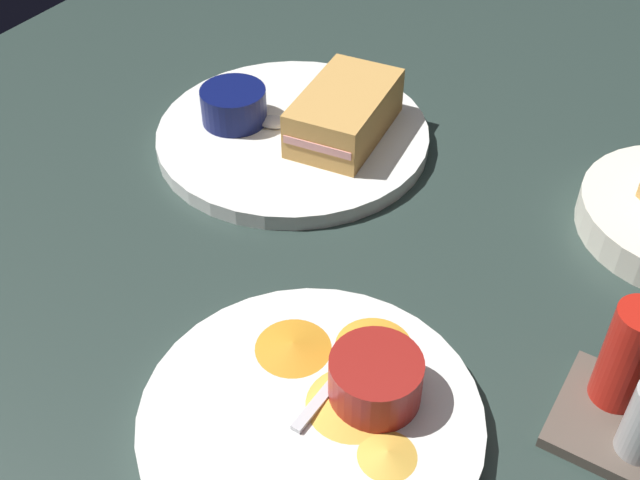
{
  "coord_description": "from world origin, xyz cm",
  "views": [
    {
      "loc": [
        53.75,
        26.34,
        46.85
      ],
      "look_at": [
        12.47,
        0.96,
        3.0
      ],
      "focal_mm": 44.14,
      "sensor_mm": 36.0,
      "label": 1
    }
  ],
  "objects_px": {
    "spoon_by_dark_ramekin": "(285,124)",
    "condiment_caddy": "(630,393)",
    "ramekin_dark_sauce": "(234,104)",
    "ramekin_light_gravy": "(376,378)",
    "plate_sandwich_main": "(293,136)",
    "plate_chips_companion": "(311,420)",
    "sandwich_half_near": "(345,113)",
    "spoon_by_gravy_ramekin": "(350,362)"
  },
  "relations": [
    {
      "from": "sandwich_half_near",
      "to": "plate_sandwich_main",
      "type": "bearing_deg",
      "value": -65.21
    },
    {
      "from": "ramekin_dark_sauce",
      "to": "ramekin_light_gravy",
      "type": "bearing_deg",
      "value": 51.47
    },
    {
      "from": "plate_sandwich_main",
      "to": "ramekin_light_gravy",
      "type": "distance_m",
      "value": 0.34
    },
    {
      "from": "spoon_by_gravy_ramekin",
      "to": "sandwich_half_near",
      "type": "bearing_deg",
      "value": -148.93
    },
    {
      "from": "ramekin_dark_sauce",
      "to": "spoon_by_dark_ramekin",
      "type": "relative_size",
      "value": 0.68
    },
    {
      "from": "sandwich_half_near",
      "to": "ramekin_light_gravy",
      "type": "xyz_separation_m",
      "value": [
        0.27,
        0.18,
        -0.0
      ]
    },
    {
      "from": "spoon_by_gravy_ramekin",
      "to": "condiment_caddy",
      "type": "height_order",
      "value": "condiment_caddy"
    },
    {
      "from": "ramekin_dark_sauce",
      "to": "spoon_by_dark_ramekin",
      "type": "height_order",
      "value": "ramekin_dark_sauce"
    },
    {
      "from": "plate_chips_companion",
      "to": "spoon_by_gravy_ramekin",
      "type": "height_order",
      "value": "spoon_by_gravy_ramekin"
    },
    {
      "from": "ramekin_light_gravy",
      "to": "ramekin_dark_sauce",
      "type": "bearing_deg",
      "value": -128.53
    },
    {
      "from": "sandwich_half_near",
      "to": "spoon_by_gravy_ramekin",
      "type": "distance_m",
      "value": 0.3
    },
    {
      "from": "ramekin_dark_sauce",
      "to": "spoon_by_gravy_ramekin",
      "type": "relative_size",
      "value": 0.68
    },
    {
      "from": "ramekin_dark_sauce",
      "to": "condiment_caddy",
      "type": "relative_size",
      "value": 0.7
    },
    {
      "from": "condiment_caddy",
      "to": "plate_sandwich_main",
      "type": "bearing_deg",
      "value": -113.6
    },
    {
      "from": "sandwich_half_near",
      "to": "plate_chips_companion",
      "type": "distance_m",
      "value": 0.34
    },
    {
      "from": "plate_sandwich_main",
      "to": "sandwich_half_near",
      "type": "distance_m",
      "value": 0.06
    },
    {
      "from": "ramekin_dark_sauce",
      "to": "ramekin_light_gravy",
      "type": "height_order",
      "value": "same"
    },
    {
      "from": "ramekin_light_gravy",
      "to": "condiment_caddy",
      "type": "distance_m",
      "value": 0.17
    },
    {
      "from": "plate_sandwich_main",
      "to": "condiment_caddy",
      "type": "xyz_separation_m",
      "value": [
        0.17,
        0.38,
        0.03
      ]
    },
    {
      "from": "plate_sandwich_main",
      "to": "plate_chips_companion",
      "type": "distance_m",
      "value": 0.35
    },
    {
      "from": "ramekin_dark_sauce",
      "to": "spoon_by_dark_ramekin",
      "type": "xyz_separation_m",
      "value": [
        -0.02,
        0.05,
        -0.02
      ]
    },
    {
      "from": "sandwich_half_near",
      "to": "spoon_by_dark_ramekin",
      "type": "xyz_separation_m",
      "value": [
        0.02,
        -0.06,
        -0.02
      ]
    },
    {
      "from": "spoon_by_gravy_ramekin",
      "to": "condiment_caddy",
      "type": "distance_m",
      "value": 0.19
    },
    {
      "from": "spoon_by_dark_ramekin",
      "to": "ramekin_dark_sauce",
      "type": "bearing_deg",
      "value": -71.84
    },
    {
      "from": "sandwich_half_near",
      "to": "ramekin_light_gravy",
      "type": "distance_m",
      "value": 0.33
    },
    {
      "from": "ramekin_dark_sauce",
      "to": "sandwich_half_near",
      "type": "bearing_deg",
      "value": 109.91
    },
    {
      "from": "plate_sandwich_main",
      "to": "ramekin_dark_sauce",
      "type": "height_order",
      "value": "ramekin_dark_sauce"
    },
    {
      "from": "plate_sandwich_main",
      "to": "plate_chips_companion",
      "type": "bearing_deg",
      "value": 35.11
    },
    {
      "from": "plate_chips_companion",
      "to": "plate_sandwich_main",
      "type": "bearing_deg",
      "value": -144.89
    },
    {
      "from": "plate_chips_companion",
      "to": "sandwich_half_near",
      "type": "bearing_deg",
      "value": -153.62
    },
    {
      "from": "ramekin_dark_sauce",
      "to": "plate_chips_companion",
      "type": "bearing_deg",
      "value": 44.21
    },
    {
      "from": "spoon_by_dark_ramekin",
      "to": "condiment_caddy",
      "type": "xyz_separation_m",
      "value": [
        0.17,
        0.39,
        0.01
      ]
    },
    {
      "from": "plate_chips_companion",
      "to": "condiment_caddy",
      "type": "distance_m",
      "value": 0.22
    },
    {
      "from": "plate_chips_companion",
      "to": "ramekin_light_gravy",
      "type": "bearing_deg",
      "value": 140.19
    },
    {
      "from": "spoon_by_dark_ramekin",
      "to": "plate_sandwich_main",
      "type": "bearing_deg",
      "value": 90.79
    },
    {
      "from": "spoon_by_dark_ramekin",
      "to": "spoon_by_gravy_ramekin",
      "type": "relative_size",
      "value": 0.99
    },
    {
      "from": "plate_sandwich_main",
      "to": "ramekin_dark_sauce",
      "type": "bearing_deg",
      "value": -74.21
    },
    {
      "from": "sandwich_half_near",
      "to": "spoon_by_dark_ramekin",
      "type": "relative_size",
      "value": 1.42
    },
    {
      "from": "condiment_caddy",
      "to": "spoon_by_gravy_ramekin",
      "type": "bearing_deg",
      "value": -69.9
    },
    {
      "from": "plate_sandwich_main",
      "to": "spoon_by_gravy_ramekin",
      "type": "bearing_deg",
      "value": 40.85
    },
    {
      "from": "plate_sandwich_main",
      "to": "plate_chips_companion",
      "type": "xyz_separation_m",
      "value": [
        0.28,
        0.2,
        0.0
      ]
    },
    {
      "from": "plate_chips_companion",
      "to": "condiment_caddy",
      "type": "relative_size",
      "value": 2.54
    }
  ]
}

